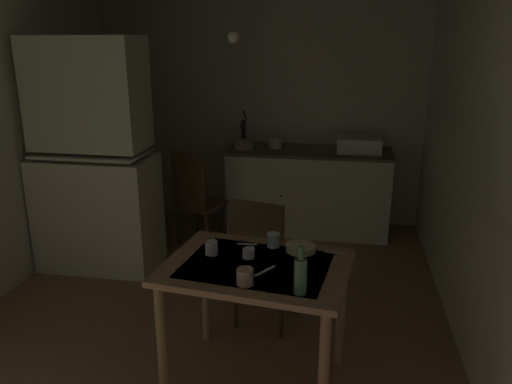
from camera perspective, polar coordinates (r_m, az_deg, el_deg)
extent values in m
plane|color=#896748|center=(4.09, -4.31, -12.36)|extent=(5.03, 5.03, 0.00)
cube|color=beige|center=(5.64, 0.60, 9.21)|extent=(3.59, 0.10, 2.46)
cube|color=beige|center=(3.64, 23.85, 3.21)|extent=(0.10, 4.13, 2.46)
cube|color=silver|center=(4.73, -17.35, -2.21)|extent=(1.02, 0.56, 1.01)
cube|color=beige|center=(4.50, -18.56, 10.53)|extent=(0.94, 0.48, 0.93)
cube|color=silver|center=(4.56, -18.12, 4.17)|extent=(0.92, 0.51, 0.02)
cube|color=silver|center=(5.39, 5.92, 0.00)|extent=(1.67, 0.60, 0.86)
cube|color=brown|center=(5.27, 6.07, 4.60)|extent=(1.70, 0.63, 0.03)
sphere|color=#2D2823|center=(5.10, 2.87, -0.42)|extent=(0.02, 0.02, 0.02)
cube|color=white|center=(5.25, 11.59, 5.28)|extent=(0.44, 0.34, 0.15)
cube|color=black|center=(5.23, 11.64, 6.04)|extent=(0.38, 0.28, 0.01)
cylinder|color=#232328|center=(5.38, -1.41, 6.64)|extent=(0.05, 0.05, 0.28)
cylinder|color=#232328|center=(5.30, -1.57, 7.56)|extent=(0.03, 0.12, 0.03)
cylinder|color=#1F2725|center=(5.41, -1.30, 8.73)|extent=(0.02, 0.16, 0.12)
cylinder|color=tan|center=(5.30, -1.37, 5.41)|extent=(0.21, 0.21, 0.09)
cylinder|color=beige|center=(5.32, 2.18, 5.59)|extent=(0.14, 0.14, 0.11)
cube|color=#95714E|center=(2.90, 0.04, -8.51)|extent=(1.12, 0.88, 0.04)
cube|color=silver|center=(2.89, 0.04, -8.21)|extent=(0.87, 0.69, 0.00)
cylinder|color=olive|center=(2.99, -10.63, -16.52)|extent=(0.06, 0.06, 0.74)
cylinder|color=#9D704C|center=(2.75, 7.66, -19.80)|extent=(0.06, 0.06, 0.74)
cylinder|color=#987850|center=(3.49, -5.72, -11.06)|extent=(0.06, 0.06, 0.74)
cylinder|color=#8E6F50|center=(3.28, 9.61, -13.21)|extent=(0.06, 0.06, 0.74)
cube|color=#48341F|center=(3.66, 1.26, -8.56)|extent=(0.48, 0.48, 0.03)
cube|color=#47371F|center=(3.38, 0.09, -5.50)|extent=(0.37, 0.11, 0.54)
cylinder|color=#48341F|center=(3.85, 4.61, -10.94)|extent=(0.04, 0.04, 0.41)
cylinder|color=#48341F|center=(3.95, -0.12, -10.04)|extent=(0.04, 0.04, 0.41)
cylinder|color=#48341F|center=(3.57, 2.76, -13.33)|extent=(0.04, 0.04, 0.41)
cylinder|color=#48341F|center=(3.68, -2.30, -12.26)|extent=(0.04, 0.04, 0.41)
cube|color=#48341F|center=(5.05, -6.23, -1.43)|extent=(0.50, 0.50, 0.03)
cube|color=#4A3521|center=(4.82, -7.58, 1.19)|extent=(0.37, 0.14, 0.54)
cylinder|color=#48341F|center=(5.17, -3.53, -3.42)|extent=(0.04, 0.04, 0.39)
cylinder|color=#48341F|center=(5.34, -6.65, -2.79)|extent=(0.04, 0.04, 0.39)
cylinder|color=#48341F|center=(4.90, -5.62, -4.65)|extent=(0.04, 0.04, 0.39)
cylinder|color=#48341F|center=(5.09, -8.82, -3.94)|extent=(0.04, 0.04, 0.39)
cylinder|color=beige|center=(3.06, 5.06, -6.32)|extent=(0.18, 0.18, 0.04)
cylinder|color=white|center=(3.02, -5.06, -6.32)|extent=(0.08, 0.08, 0.08)
cylinder|color=tan|center=(2.66, -1.26, -9.56)|extent=(0.09, 0.09, 0.09)
cylinder|color=#ADD1C1|center=(3.11, 2.00, -5.44)|extent=(0.08, 0.08, 0.09)
cylinder|color=white|center=(2.97, -0.82, -6.92)|extent=(0.07, 0.07, 0.06)
cylinder|color=#4C7F56|center=(2.56, 5.05, -9.52)|extent=(0.07, 0.07, 0.19)
cylinder|color=#4C7F56|center=(2.50, 5.13, -6.90)|extent=(0.03, 0.03, 0.07)
cube|color=silver|center=(2.81, 0.90, -8.98)|extent=(0.11, 0.17, 0.00)
cube|color=beige|center=(3.07, 8.93, -6.80)|extent=(0.13, 0.04, 0.00)
cube|color=beige|center=(3.22, -4.76, -5.46)|extent=(0.08, 0.12, 0.00)
cube|color=beige|center=(3.16, -1.03, -5.90)|extent=(0.13, 0.03, 0.00)
sphere|color=#F9EFCC|center=(3.64, -2.59, 17.08)|extent=(0.08, 0.08, 0.08)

